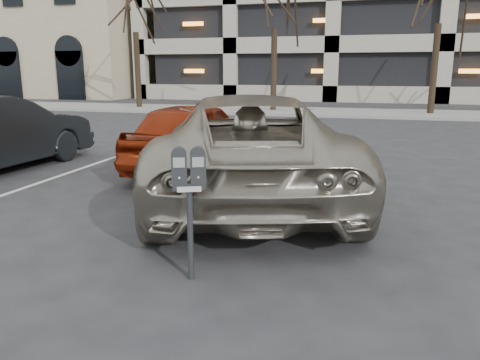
# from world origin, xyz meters

# --- Properties ---
(ground) EXTENTS (140.00, 140.00, 0.00)m
(ground) POSITION_xyz_m (0.00, 0.00, 0.00)
(ground) COLOR #28282B
(ground) RESTS_ON ground
(sidewalk) EXTENTS (80.00, 4.00, 0.12)m
(sidewalk) POSITION_xyz_m (0.00, 16.00, 0.06)
(sidewalk) COLOR gray
(sidewalk) RESTS_ON ground
(stall_lines) EXTENTS (16.90, 5.20, 0.00)m
(stall_lines) POSITION_xyz_m (-1.40, 2.30, 0.01)
(stall_lines) COLOR silver
(stall_lines) RESTS_ON ground
(office_building) EXTENTS (26.00, 16.20, 15.00)m
(office_building) POSITION_xyz_m (-28.00, 29.92, 7.49)
(office_building) COLOR tan
(office_building) RESTS_ON ground
(parking_meter) EXTENTS (0.34, 0.23, 1.25)m
(parking_meter) POSITION_xyz_m (-0.19, -2.16, 0.96)
(parking_meter) COLOR black
(parking_meter) RESTS_ON ground
(suv_silver) EXTENTS (4.23, 6.30, 1.61)m
(suv_silver) POSITION_xyz_m (-0.41, 0.93, 0.80)
(suv_silver) COLOR #A8A08F
(suv_silver) RESTS_ON ground
(car_red) EXTENTS (1.66, 4.07, 1.38)m
(car_red) POSITION_xyz_m (-1.97, 2.69, 0.69)
(car_red) COLOR maroon
(car_red) RESTS_ON ground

